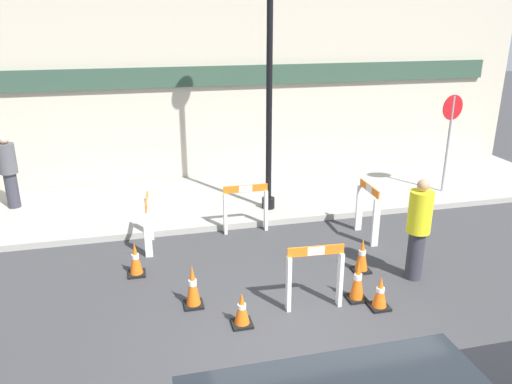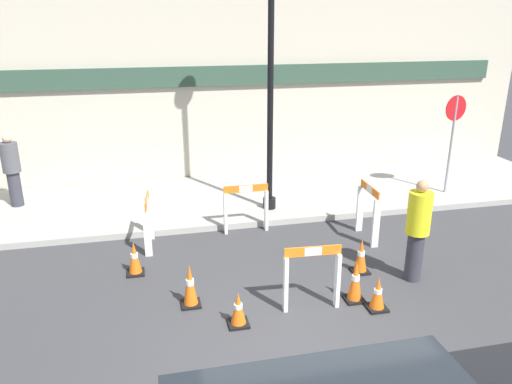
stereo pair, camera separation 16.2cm
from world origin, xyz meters
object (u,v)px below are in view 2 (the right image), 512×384
stop_sign (453,129)px  person_worker (418,228)px  person_pedestrian (12,168)px  streetlamp_post (271,31)px

stop_sign → person_worker: size_ratio=1.34×
stop_sign → person_pedestrian: bearing=-17.7°
streetlamp_post → person_worker: size_ratio=3.39×
stop_sign → person_pedestrian: (-10.14, 1.33, -0.70)m
stop_sign → person_worker: bearing=40.9°
person_worker → person_pedestrian: size_ratio=1.06×
stop_sign → person_pedestrian: size_ratio=1.42×
person_worker → person_pedestrian: 8.76m
streetlamp_post → stop_sign: 5.04m
stop_sign → person_pedestrian: 10.25m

